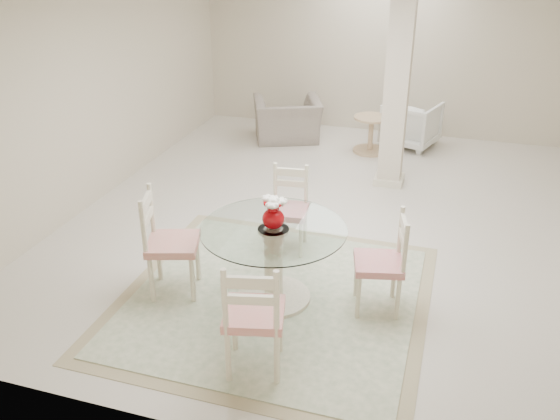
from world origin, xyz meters
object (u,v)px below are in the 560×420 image
(dining_chair_north, at_px, (289,203))
(dining_chair_south, at_px, (253,310))
(recliner_taupe, at_px, (287,120))
(armchair_white, at_px, (411,124))
(side_table, at_px, (371,136))
(red_vase, at_px, (273,213))
(dining_chair_west, at_px, (164,236))
(dining_table, at_px, (274,264))
(column, at_px, (397,85))
(dining_chair_east, at_px, (387,256))

(dining_chair_north, distance_m, dining_chair_south, 2.04)
(dining_chair_north, relative_size, recliner_taupe, 0.99)
(armchair_white, xyz_separation_m, side_table, (-0.56, -0.48, -0.09))
(red_vase, relative_size, dining_chair_west, 0.26)
(dining_table, bearing_deg, side_table, 87.19)
(dining_table, xyz_separation_m, dining_chair_west, (-1.01, -0.17, 0.22))
(column, xyz_separation_m, side_table, (-0.45, 1.12, -1.09))
(recliner_taupe, height_order, armchair_white, armchair_white)
(recliner_taupe, bearing_deg, side_table, 150.46)
(dining_chair_north, relative_size, dining_chair_south, 0.90)
(column, xyz_separation_m, dining_chair_west, (-1.67, -3.28, -0.74))
(dining_table, relative_size, side_table, 2.35)
(column, distance_m, armchair_white, 1.89)
(column, bearing_deg, recliner_taupe, 145.04)
(recliner_taupe, bearing_deg, dining_chair_east, 94.46)
(column, relative_size, dining_chair_north, 2.64)
(dining_chair_south, relative_size, side_table, 2.03)
(dining_chair_south, bearing_deg, armchair_white, -109.57)
(column, xyz_separation_m, recliner_taupe, (-1.84, 1.29, -1.01))
(dining_chair_east, distance_m, recliner_taupe, 4.77)
(recliner_taupe, bearing_deg, dining_chair_north, 84.02)
(column, height_order, dining_chair_east, column)
(column, relative_size, dining_chair_south, 2.36)
(dining_table, bearing_deg, red_vase, -18.43)
(side_table, bearing_deg, recliner_taupe, 173.30)
(recliner_taupe, xyz_separation_m, armchair_white, (1.94, 0.32, 0.02))
(dining_chair_north, height_order, armchair_white, dining_chair_north)
(dining_table, bearing_deg, recliner_taupe, 105.02)
(column, distance_m, dining_chair_south, 4.22)
(dining_table, xyz_separation_m, dining_chair_east, (1.01, 0.16, 0.17))
(column, bearing_deg, side_table, 111.90)
(dining_chair_east, distance_m, dining_chair_north, 1.43)
(dining_chair_east, xyz_separation_m, armchair_white, (-0.24, 4.56, -0.21))
(red_vase, height_order, dining_chair_south, dining_chair_south)
(column, height_order, armchair_white, column)
(dining_chair_west, xyz_separation_m, dining_chair_south, (1.17, -0.84, -0.01))
(dining_chair_east, bearing_deg, red_vase, -94.09)
(column, distance_m, dining_chair_west, 3.75)
(dining_chair_west, xyz_separation_m, armchair_white, (1.78, 4.89, -0.26))
(dining_chair_north, bearing_deg, column, 62.20)
(side_table, bearing_deg, dining_table, -92.81)
(dining_chair_east, bearing_deg, column, 173.53)
(recliner_taupe, distance_m, side_table, 1.40)
(dining_chair_west, bearing_deg, dining_chair_south, -143.17)
(column, bearing_deg, dining_table, -101.96)
(column, xyz_separation_m, dining_chair_south, (-0.50, -4.12, -0.75))
(dining_table, relative_size, dining_chair_west, 1.14)
(column, height_order, recliner_taupe, column)
(dining_chair_south, xyz_separation_m, armchair_white, (0.60, 5.73, -0.25))
(dining_chair_east, relative_size, dining_chair_west, 0.92)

